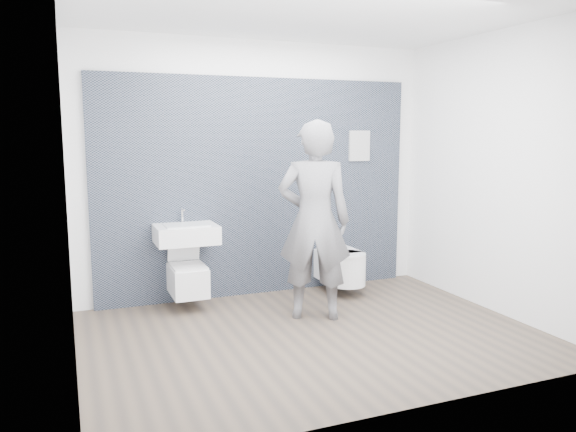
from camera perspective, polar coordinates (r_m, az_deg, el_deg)
name	(u,v)px	position (r m, az deg, el deg)	size (l,w,h in m)	color
ground	(313,334)	(5.18, 2.52, -11.93)	(4.00, 4.00, 0.00)	brown
room_shell	(314,140)	(4.86, 2.66, 7.68)	(4.00, 4.00, 4.00)	white
tile_wall	(260,292)	(6.48, -2.89, -7.72)	(3.60, 0.06, 2.40)	black
washbasin	(186,234)	(5.83, -10.31, -1.77)	(0.62, 0.47, 0.47)	white
toilet_square	(188,278)	(5.91, -10.16, -6.21)	(0.35, 0.51, 0.68)	white
toilet_rounded	(342,267)	(6.40, 5.55, -5.14)	(0.40, 0.68, 0.36)	white
info_placard	(357,282)	(6.93, 7.01, -6.71)	(0.27, 0.03, 0.35)	white
visitor	(314,221)	(5.41, 2.68, -0.49)	(0.70, 0.46, 1.93)	slate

